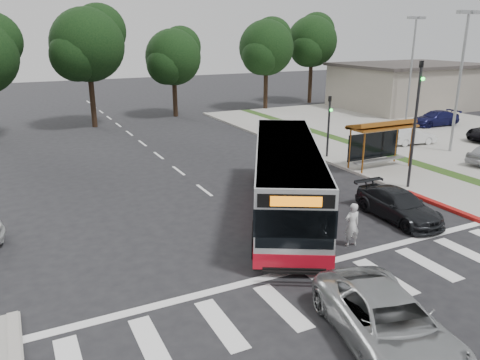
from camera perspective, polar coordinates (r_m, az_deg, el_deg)
ground at (r=19.17m, az=2.47°, el=-6.44°), size 140.00×140.00×0.00m
sidewalk_east at (r=31.36m, az=13.13°, el=2.81°), size 4.00×40.00×0.12m
curb_east at (r=30.16m, az=10.18°, el=2.44°), size 0.30×40.00×0.15m
curb_east_red at (r=23.31m, az=24.83°, el=-3.47°), size 0.32×6.00×0.15m
parking_lot at (r=41.15m, az=24.46°, el=5.13°), size 18.00×36.00×0.10m
commercial_building at (r=53.91m, az=19.74°, el=10.59°), size 14.00×10.00×4.40m
building_roof_cap at (r=53.72m, az=20.01°, el=13.07°), size 14.60×10.60×0.30m
crosswalk_ladder at (r=15.47m, az=11.66°, el=-13.06°), size 18.00×2.60×0.01m
bus_shelter at (r=28.62m, az=16.79°, el=5.85°), size 4.20×1.60×2.86m
traffic_signal_ne_tall at (r=25.01m, az=20.67°, el=7.43°), size 0.18×0.37×6.50m
traffic_signal_ne_short at (r=30.37m, az=10.79°, el=7.17°), size 0.18×0.37×4.00m
lot_light_front at (r=34.07m, az=25.44°, el=12.74°), size 1.90×0.35×9.01m
lot_light_mid at (r=45.18m, az=20.30°, el=14.12°), size 1.90×0.35×9.01m
tree_ne_a at (r=49.88m, az=3.27°, el=15.91°), size 6.16×5.74×9.30m
tree_ne_b at (r=55.29m, az=8.80°, el=16.45°), size 6.16×5.74×10.02m
tree_north_a at (r=41.90m, az=-18.03°, el=15.54°), size 6.60×6.15×10.17m
tree_north_b at (r=45.80m, az=-8.08°, el=14.72°), size 5.72×5.33×8.43m
transit_bus at (r=20.84m, az=5.63°, el=0.10°), size 8.23×11.90×3.14m
pedestrian at (r=18.21m, az=13.48°, el=-5.32°), size 0.66×0.47×1.72m
dark_sedan at (r=21.43m, az=18.73°, el=-2.91°), size 1.96×4.46×1.28m
silver_suv_south at (r=13.02m, az=17.68°, el=-16.26°), size 3.52×5.60×1.44m
parked_car_1 at (r=35.88m, az=20.30°, el=4.99°), size 3.51×1.60×1.12m
parked_car_3 at (r=43.91m, az=22.71°, el=6.95°), size 4.49×2.08×1.27m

